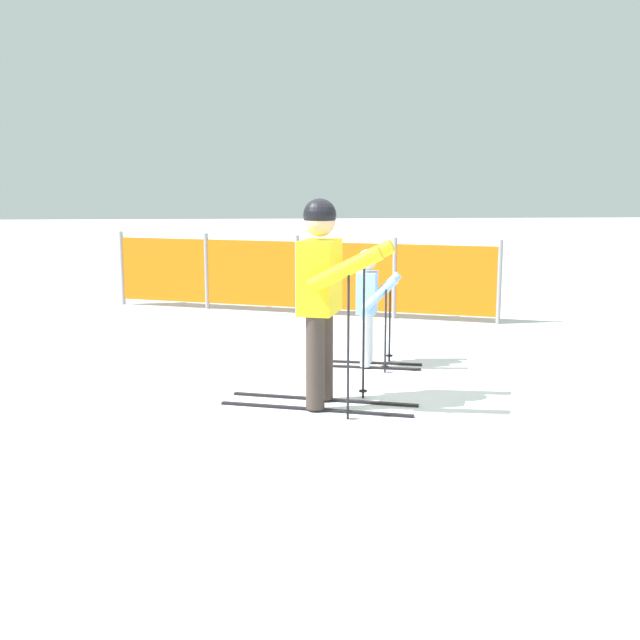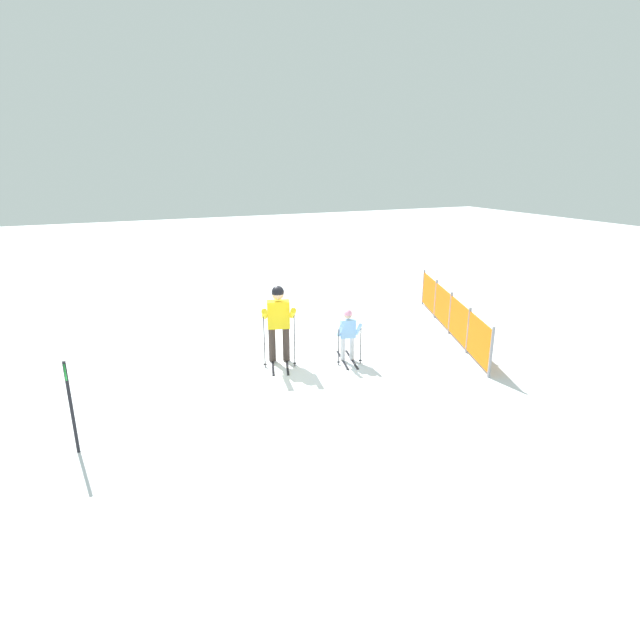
# 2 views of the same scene
# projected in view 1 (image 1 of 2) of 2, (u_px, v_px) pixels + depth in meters

# --- Properties ---
(ground_plane) EXTENTS (60.00, 60.00, 0.00)m
(ground_plane) POSITION_uv_depth(u_px,v_px,m) (328.00, 399.00, 6.78)
(ground_plane) COLOR white
(skier_adult) EXTENTS (1.62, 0.91, 1.69)m
(skier_adult) POSITION_uv_depth(u_px,v_px,m) (323.00, 284.00, 6.40)
(skier_adult) COLOR black
(skier_adult) RESTS_ON ground_plane
(skier_child) EXTENTS (1.12, 0.57, 1.16)m
(skier_child) POSITION_uv_depth(u_px,v_px,m) (369.00, 299.00, 7.84)
(skier_child) COLOR black
(skier_child) RESTS_ON ground_plane
(safety_fence) EXTENTS (5.12, 2.01, 1.07)m
(safety_fence) POSITION_uv_depth(u_px,v_px,m) (297.00, 275.00, 10.95)
(safety_fence) COLOR gray
(safety_fence) RESTS_ON ground_plane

